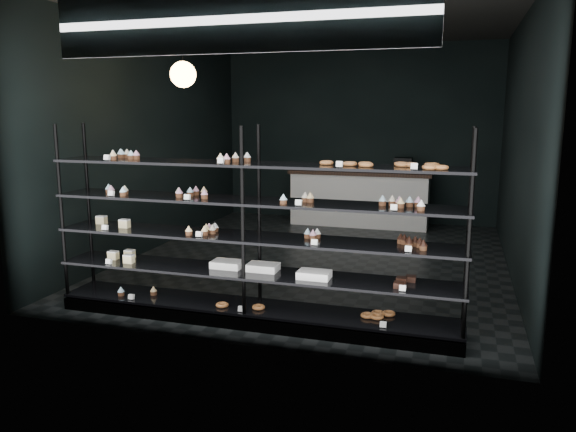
{
  "coord_description": "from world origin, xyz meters",
  "views": [
    {
      "loc": [
        1.82,
        -7.34,
        2.05
      ],
      "look_at": [
        0.15,
        -1.9,
        0.97
      ],
      "focal_mm": 35.0,
      "sensor_mm": 36.0,
      "label": 1
    }
  ],
  "objects": [
    {
      "name": "service_counter",
      "position": [
        0.16,
        2.5,
        0.5
      ],
      "size": [
        2.5,
        0.65,
        1.23
      ],
      "color": "silver",
      "rests_on": "room"
    },
    {
      "name": "display_shelf",
      "position": [
        -0.07,
        -2.45,
        0.63
      ],
      "size": [
        4.0,
        0.5,
        1.91
      ],
      "color": "black",
      "rests_on": "room"
    },
    {
      "name": "room",
      "position": [
        0.0,
        0.0,
        1.6
      ],
      "size": [
        5.01,
        6.01,
        3.2
      ],
      "color": "black",
      "rests_on": "ground"
    },
    {
      "name": "signage",
      "position": [
        0.0,
        -2.93,
        2.75
      ],
      "size": [
        3.3,
        0.05,
        0.5
      ],
      "color": "#0D2044",
      "rests_on": "room"
    },
    {
      "name": "pendant_lamp",
      "position": [
        -1.31,
        -1.28,
        2.45
      ],
      "size": [
        0.3,
        0.3,
        0.88
      ],
      "color": "black",
      "rests_on": "room"
    }
  ]
}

